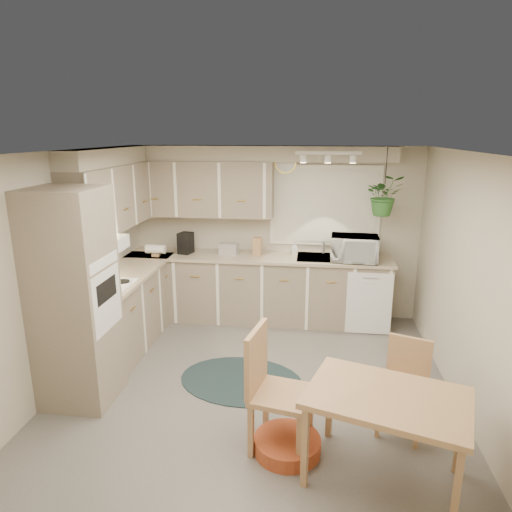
# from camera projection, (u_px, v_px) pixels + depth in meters

# --- Properties ---
(floor) EXTENTS (4.20, 4.20, 0.00)m
(floor) POSITION_uv_depth(u_px,v_px,m) (255.00, 388.00, 4.75)
(floor) COLOR #615E55
(floor) RESTS_ON ground
(ceiling) EXTENTS (4.20, 4.20, 0.00)m
(ceiling) POSITION_uv_depth(u_px,v_px,m) (255.00, 152.00, 4.12)
(ceiling) COLOR silver
(ceiling) RESTS_ON wall_back
(wall_back) EXTENTS (4.00, 0.04, 2.40)m
(wall_back) POSITION_uv_depth(u_px,v_px,m) (274.00, 233.00, 6.44)
(wall_back) COLOR #B3AA94
(wall_back) RESTS_ON floor
(wall_front) EXTENTS (4.00, 0.04, 2.40)m
(wall_front) POSITION_uv_depth(u_px,v_px,m) (204.00, 400.00, 2.42)
(wall_front) COLOR #B3AA94
(wall_front) RESTS_ON floor
(wall_left) EXTENTS (0.04, 4.20, 2.40)m
(wall_left) POSITION_uv_depth(u_px,v_px,m) (62.00, 271.00, 4.67)
(wall_left) COLOR #B3AA94
(wall_left) RESTS_ON floor
(wall_right) EXTENTS (0.04, 4.20, 2.40)m
(wall_right) POSITION_uv_depth(u_px,v_px,m) (470.00, 287.00, 4.19)
(wall_right) COLOR #B3AA94
(wall_right) RESTS_ON floor
(base_cab_left) EXTENTS (0.60, 1.85, 0.90)m
(base_cab_left) POSITION_uv_depth(u_px,v_px,m) (129.00, 309.00, 5.67)
(base_cab_left) COLOR gray
(base_cab_left) RESTS_ON floor
(base_cab_back) EXTENTS (3.60, 0.60, 0.90)m
(base_cab_back) POSITION_uv_depth(u_px,v_px,m) (257.00, 289.00, 6.38)
(base_cab_back) COLOR gray
(base_cab_back) RESTS_ON floor
(counter_left) EXTENTS (0.64, 1.89, 0.04)m
(counter_left) POSITION_uv_depth(u_px,v_px,m) (127.00, 273.00, 5.55)
(counter_left) COLOR tan
(counter_left) RESTS_ON base_cab_left
(counter_back) EXTENTS (3.64, 0.64, 0.04)m
(counter_back) POSITION_uv_depth(u_px,v_px,m) (257.00, 257.00, 6.24)
(counter_back) COLOR tan
(counter_back) RESTS_ON base_cab_back
(oven_stack) EXTENTS (0.65, 0.65, 2.10)m
(oven_stack) POSITION_uv_depth(u_px,v_px,m) (75.00, 299.00, 4.32)
(oven_stack) COLOR gray
(oven_stack) RESTS_ON floor
(wall_oven_face) EXTENTS (0.02, 0.56, 0.58)m
(wall_oven_face) POSITION_uv_depth(u_px,v_px,m) (107.00, 300.00, 4.28)
(wall_oven_face) COLOR white
(wall_oven_face) RESTS_ON oven_stack
(upper_cab_left) EXTENTS (0.35, 2.00, 0.75)m
(upper_cab_left) POSITION_uv_depth(u_px,v_px,m) (114.00, 197.00, 5.45)
(upper_cab_left) COLOR gray
(upper_cab_left) RESTS_ON wall_left
(upper_cab_back) EXTENTS (2.00, 0.35, 0.75)m
(upper_cab_back) POSITION_uv_depth(u_px,v_px,m) (200.00, 189.00, 6.23)
(upper_cab_back) COLOR gray
(upper_cab_back) RESTS_ON wall_back
(soffit_left) EXTENTS (0.30, 2.00, 0.20)m
(soffit_left) POSITION_uv_depth(u_px,v_px,m) (109.00, 156.00, 5.32)
(soffit_left) COLOR #B3AA94
(soffit_left) RESTS_ON wall_left
(soffit_back) EXTENTS (3.60, 0.30, 0.20)m
(soffit_back) POSITION_uv_depth(u_px,v_px,m) (259.00, 154.00, 6.03)
(soffit_back) COLOR #B3AA94
(soffit_back) RESTS_ON wall_back
(cooktop) EXTENTS (0.52, 0.58, 0.02)m
(cooktop) POSITION_uv_depth(u_px,v_px,m) (106.00, 286.00, 4.99)
(cooktop) COLOR white
(cooktop) RESTS_ON counter_left
(range_hood) EXTENTS (0.40, 0.60, 0.14)m
(range_hood) POSITION_uv_depth(u_px,v_px,m) (101.00, 246.00, 4.87)
(range_hood) COLOR white
(range_hood) RESTS_ON upper_cab_left
(window_blinds) EXTENTS (1.40, 0.02, 1.00)m
(window_blinds) POSITION_uv_depth(u_px,v_px,m) (325.00, 206.00, 6.22)
(window_blinds) COLOR white
(window_blinds) RESTS_ON wall_back
(window_frame) EXTENTS (1.50, 0.02, 1.10)m
(window_frame) POSITION_uv_depth(u_px,v_px,m) (325.00, 206.00, 6.23)
(window_frame) COLOR silver
(window_frame) RESTS_ON wall_back
(sink) EXTENTS (0.70, 0.48, 0.10)m
(sink) POSITION_uv_depth(u_px,v_px,m) (323.00, 261.00, 6.15)
(sink) COLOR #B5B8BE
(sink) RESTS_ON counter_back
(dishwasher_front) EXTENTS (0.58, 0.02, 0.83)m
(dishwasher_front) POSITION_uv_depth(u_px,v_px,m) (369.00, 304.00, 5.90)
(dishwasher_front) COLOR white
(dishwasher_front) RESTS_ON base_cab_back
(track_light_bar) EXTENTS (0.80, 0.04, 0.04)m
(track_light_bar) POSITION_uv_depth(u_px,v_px,m) (328.00, 153.00, 5.53)
(track_light_bar) COLOR white
(track_light_bar) RESTS_ON ceiling
(wall_clock) EXTENTS (0.30, 0.03, 0.30)m
(wall_clock) POSITION_uv_depth(u_px,v_px,m) (285.00, 162.00, 6.14)
(wall_clock) COLOR #EACE52
(wall_clock) RESTS_ON wall_back
(dining_table) EXTENTS (1.33, 1.08, 0.72)m
(dining_table) POSITION_uv_depth(u_px,v_px,m) (384.00, 438.00, 3.42)
(dining_table) COLOR tan
(dining_table) RESTS_ON floor
(chair_left) EXTENTS (0.58, 0.58, 1.05)m
(chair_left) POSITION_uv_depth(u_px,v_px,m) (282.00, 391.00, 3.73)
(chair_left) COLOR tan
(chair_left) RESTS_ON floor
(chair_back) EXTENTS (0.51, 0.51, 0.84)m
(chair_back) POSITION_uv_depth(u_px,v_px,m) (403.00, 390.00, 3.94)
(chair_back) COLOR tan
(chair_back) RESTS_ON floor
(braided_rug) EXTENTS (1.47, 1.19, 0.01)m
(braided_rug) POSITION_uv_depth(u_px,v_px,m) (241.00, 380.00, 4.89)
(braided_rug) COLOR black
(braided_rug) RESTS_ON floor
(pet_bed) EXTENTS (0.71, 0.71, 0.13)m
(pet_bed) POSITION_uv_depth(u_px,v_px,m) (287.00, 445.00, 3.79)
(pet_bed) COLOR #A54C21
(pet_bed) RESTS_ON floor
(microwave) EXTENTS (0.62, 0.37, 0.41)m
(microwave) POSITION_uv_depth(u_px,v_px,m) (354.00, 246.00, 5.94)
(microwave) COLOR white
(microwave) RESTS_ON counter_back
(soap_bottle) EXTENTS (0.12, 0.19, 0.08)m
(soap_bottle) POSITION_uv_depth(u_px,v_px,m) (294.00, 251.00, 6.32)
(soap_bottle) COLOR white
(soap_bottle) RESTS_ON counter_back
(hanging_plant) EXTENTS (0.52, 0.57, 0.40)m
(hanging_plant) POSITION_uv_depth(u_px,v_px,m) (384.00, 200.00, 5.74)
(hanging_plant) COLOR #2E6327
(hanging_plant) RESTS_ON ceiling
(coffee_maker) EXTENTS (0.21, 0.23, 0.29)m
(coffee_maker) POSITION_uv_depth(u_px,v_px,m) (186.00, 243.00, 6.33)
(coffee_maker) COLOR black
(coffee_maker) RESTS_ON counter_back
(toaster) EXTENTS (0.27, 0.18, 0.15)m
(toaster) POSITION_uv_depth(u_px,v_px,m) (229.00, 249.00, 6.29)
(toaster) COLOR #B5B8BE
(toaster) RESTS_ON counter_back
(knife_block) EXTENTS (0.12, 0.12, 0.24)m
(knife_block) POSITION_uv_depth(u_px,v_px,m) (257.00, 246.00, 6.26)
(knife_block) COLOR tan
(knife_block) RESTS_ON counter_back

